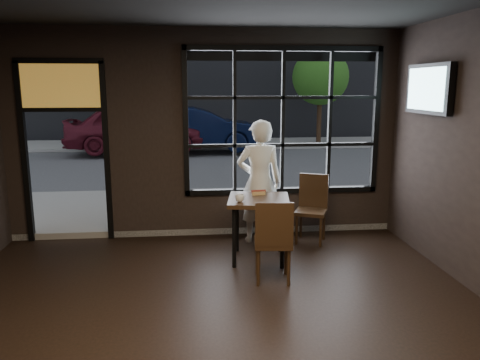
{
  "coord_description": "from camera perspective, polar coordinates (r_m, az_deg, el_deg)",
  "views": [
    {
      "loc": [
        -0.2,
        -3.69,
        2.35
      ],
      "look_at": [
        0.4,
        2.2,
        1.15
      ],
      "focal_mm": 35.0,
      "sensor_mm": 36.0,
      "label": 1
    }
  ],
  "objects": [
    {
      "name": "man",
      "position": [
        7.03,
        2.37,
        -0.2
      ],
      "size": [
        0.69,
        0.46,
        1.86
      ],
      "primitive_type": "imported",
      "rotation": [
        0.0,
        0.0,
        3.12
      ],
      "color": "white",
      "rests_on": "floor"
    },
    {
      "name": "navy_car",
      "position": [
        16.49,
        -5.26,
        6.2
      ],
      "size": [
        4.6,
        1.67,
        1.51
      ],
      "primitive_type": "imported",
      "rotation": [
        0.0,
        0.0,
        1.59
      ],
      "color": "black",
      "rests_on": "street_asphalt"
    },
    {
      "name": "cup",
      "position": [
        6.07,
        -0.01,
        -2.24
      ],
      "size": [
        0.16,
        0.16,
        0.1
      ],
      "primitive_type": "imported",
      "rotation": [
        0.0,
        0.0,
        -0.43
      ],
      "color": "silver",
      "rests_on": "cafe_table"
    },
    {
      "name": "window_frame",
      "position": [
        7.35,
        5.23,
        7.11
      ],
      "size": [
        3.06,
        0.12,
        2.28
      ],
      "primitive_type": "cube",
      "color": "black",
      "rests_on": "ground"
    },
    {
      "name": "cafe_table",
      "position": [
        6.4,
        2.27,
        -5.96
      ],
      "size": [
        0.92,
        0.92,
        0.87
      ],
      "primitive_type": "cube",
      "rotation": [
        0.0,
        0.0,
        -0.15
      ],
      "color": "black",
      "rests_on": "floor"
    },
    {
      "name": "maroon_car",
      "position": [
        16.49,
        -12.53,
        6.15
      ],
      "size": [
        4.76,
        2.03,
        1.61
      ],
      "primitive_type": "imported",
      "rotation": [
        0.0,
        0.0,
        1.6
      ],
      "color": "#5A1421",
      "rests_on": "street_asphalt"
    },
    {
      "name": "tree_right",
      "position": [
        19.19,
        9.78,
        12.26
      ],
      "size": [
        2.22,
        2.22,
        3.8
      ],
      "color": "#332114",
      "rests_on": "street_asphalt"
    },
    {
      "name": "tv",
      "position": [
        6.78,
        22.04,
        10.25
      ],
      "size": [
        0.13,
        1.12,
        0.66
      ],
      "primitive_type": "cube",
      "color": "black",
      "rests_on": "wall_right"
    },
    {
      "name": "street_asphalt",
      "position": [
        27.79,
        -5.42,
        6.51
      ],
      "size": [
        60.0,
        41.0,
        0.04
      ],
      "primitive_type": "cube",
      "color": "#545456",
      "rests_on": "ground"
    },
    {
      "name": "stained_transom",
      "position": [
        7.44,
        -21.0,
        10.71
      ],
      "size": [
        1.2,
        0.06,
        0.7
      ],
      "primitive_type": "cube",
      "color": "orange",
      "rests_on": "ground"
    },
    {
      "name": "tree_left",
      "position": [
        18.89,
        -16.03,
        12.3
      ],
      "size": [
        2.31,
        2.31,
        3.94
      ],
      "color": "#332114",
      "rests_on": "street_asphalt"
    },
    {
      "name": "chair_window",
      "position": [
        7.15,
        8.65,
        -3.57
      ],
      "size": [
        0.58,
        0.58,
        1.02
      ],
      "primitive_type": "cube",
      "rotation": [
        0.0,
        0.0,
        -0.41
      ],
      "color": "black",
      "rests_on": "floor"
    },
    {
      "name": "floor",
      "position": [
        4.39,
        -2.45,
        -21.1
      ],
      "size": [
        6.0,
        7.0,
        0.02
      ],
      "primitive_type": "cube",
      "color": "black",
      "rests_on": "ground"
    },
    {
      "name": "hotdog",
      "position": [
        6.47,
        2.27,
        -1.56
      ],
      "size": [
        0.21,
        0.1,
        0.06
      ],
      "primitive_type": null,
      "rotation": [
        0.0,
        0.0,
        0.11
      ],
      "color": "tan",
      "rests_on": "cafe_table"
    },
    {
      "name": "chair_near",
      "position": [
        5.72,
        4.03,
        -7.28
      ],
      "size": [
        0.49,
        0.49,
        1.03
      ],
      "primitive_type": "cube",
      "rotation": [
        0.0,
        0.0,
        3.04
      ],
      "color": "black",
      "rests_on": "floor"
    }
  ]
}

